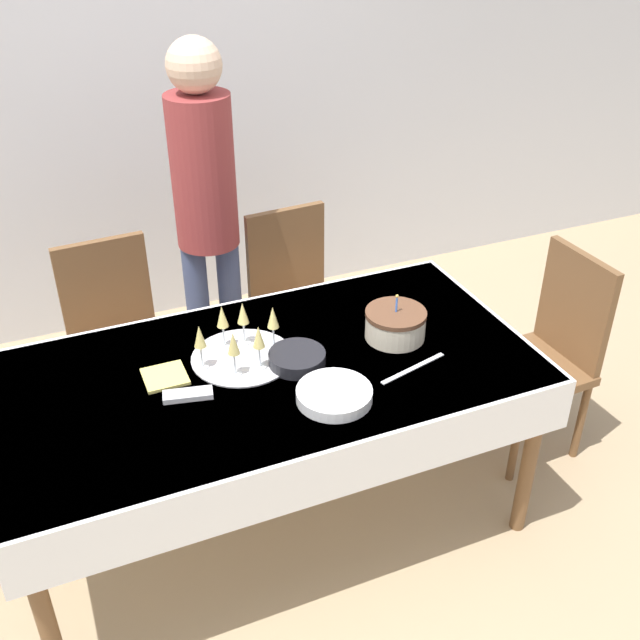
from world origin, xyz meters
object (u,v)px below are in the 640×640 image
object	(u,v)px
plate_stack_main	(334,395)
person_standing	(205,198)
dining_chair_far_right	(296,299)
champagne_tray	(240,342)
birthday_cake	(395,324)
plate_stack_dessert	(297,359)
dining_chair_right_end	(549,347)
dining_chair_far_left	(117,337)

from	to	relation	value
plate_stack_main	person_standing	bearing A→B (deg)	94.63
dining_chair_far_right	plate_stack_main	world-z (taller)	dining_chair_far_right
champagne_tray	plate_stack_main	world-z (taller)	champagne_tray
birthday_cake	champagne_tray	bearing A→B (deg)	171.00
plate_stack_main	plate_stack_dessert	xyz separation A→B (m)	(-0.04, 0.25, 0.00)
dining_chair_right_end	plate_stack_dessert	bearing A→B (deg)	-178.80
dining_chair_far_left	champagne_tray	xyz separation A→B (m)	(0.36, -0.73, 0.33)
plate_stack_dessert	person_standing	bearing A→B (deg)	93.46
champagne_tray	plate_stack_dessert	xyz separation A→B (m)	(0.18, -0.12, -0.05)
dining_chair_right_end	person_standing	bearing A→B (deg)	143.59
dining_chair_far_left	champagne_tray	distance (m)	0.88
dining_chair_far_right	person_standing	xyz separation A→B (m)	(-0.38, 0.10, 0.55)
dining_chair_far_left	plate_stack_dessert	xyz separation A→B (m)	(0.54, -0.85, 0.28)
birthday_cake	plate_stack_main	size ratio (longest dim) A/B	0.89
person_standing	dining_chair_far_left	bearing A→B (deg)	-168.27
dining_chair_far_right	birthday_cake	xyz separation A→B (m)	(0.09, -0.82, 0.31)
dining_chair_far_left	dining_chair_right_end	bearing A→B (deg)	-25.40
dining_chair_far_right	champagne_tray	world-z (taller)	champagne_tray
dining_chair_far_right	champagne_tray	size ratio (longest dim) A/B	2.50
plate_stack_main	person_standing	size ratio (longest dim) A/B	0.15
birthday_cake	plate_stack_dessert	xyz separation A→B (m)	(-0.41, -0.02, -0.03)
dining_chair_far_right	dining_chair_right_end	xyz separation A→B (m)	(0.87, -0.82, 0.00)
birthday_cake	dining_chair_right_end	bearing A→B (deg)	0.06
plate_stack_main	person_standing	world-z (taller)	person_standing
dining_chair_far_right	dining_chair_right_end	distance (m)	1.20
dining_chair_right_end	person_standing	distance (m)	1.65
dining_chair_far_left	person_standing	distance (m)	0.74
dining_chair_far_left	plate_stack_main	size ratio (longest dim) A/B	3.62
dining_chair_far_left	plate_stack_dessert	bearing A→B (deg)	-57.55
birthday_cake	dining_chair_far_right	bearing A→B (deg)	96.17
dining_chair_far_right	person_standing	world-z (taller)	person_standing
champagne_tray	person_standing	xyz separation A→B (m)	(0.12, 0.83, 0.22)
birthday_cake	plate_stack_dessert	world-z (taller)	birthday_cake
plate_stack_main	champagne_tray	bearing A→B (deg)	120.64
dining_chair_far_left	person_standing	world-z (taller)	person_standing
dining_chair_right_end	birthday_cake	distance (m)	0.84
dining_chair_right_end	champagne_tray	size ratio (longest dim) A/B	2.50
dining_chair_far_left	champagne_tray	world-z (taller)	champagne_tray
birthday_cake	person_standing	world-z (taller)	person_standing
plate_stack_main	plate_stack_dessert	bearing A→B (deg)	99.10
champagne_tray	plate_stack_main	bearing A→B (deg)	-59.36
dining_chair_far_left	person_standing	bearing A→B (deg)	11.73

